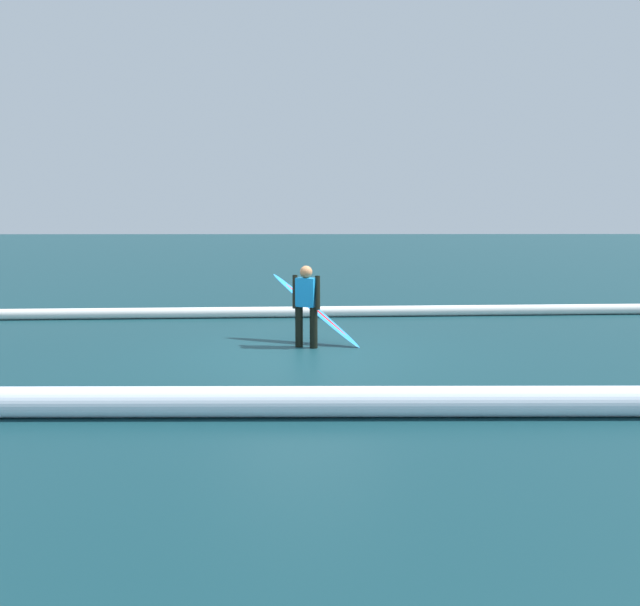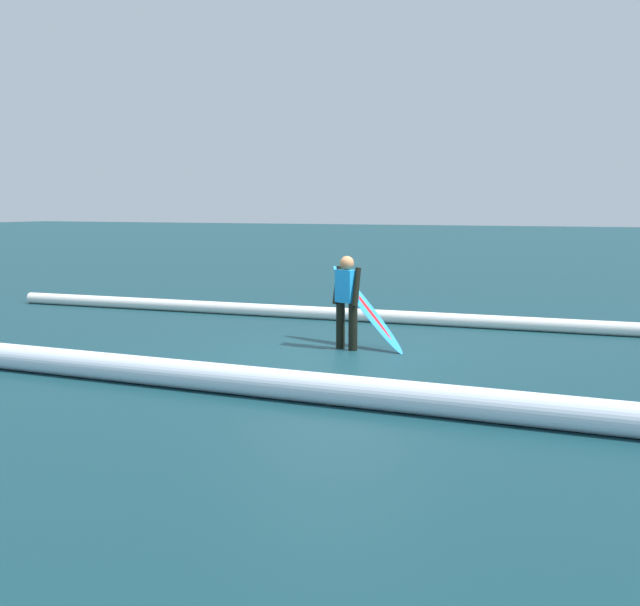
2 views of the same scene
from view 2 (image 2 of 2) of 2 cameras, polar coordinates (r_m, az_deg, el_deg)
name	(u,v)px [view 2 (image 2 of 2)]	position (r m, az deg, el deg)	size (l,w,h in m)	color
ground_plane	(332,353)	(13.81, 0.75, -3.15)	(170.57, 170.57, 0.00)	#123840
surfer	(347,297)	(14.03, 1.70, 0.38)	(0.49, 0.39, 1.46)	black
surfboard	(366,308)	(14.36, 2.95, -0.31)	(1.73, 1.16, 1.26)	#268CE5
wave_crest_foreground	(478,321)	(16.79, 9.91, -1.15)	(0.25, 0.25, 20.85)	white
wave_crest_midground	(290,385)	(10.46, -1.93, -5.19)	(0.35, 0.35, 22.56)	white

